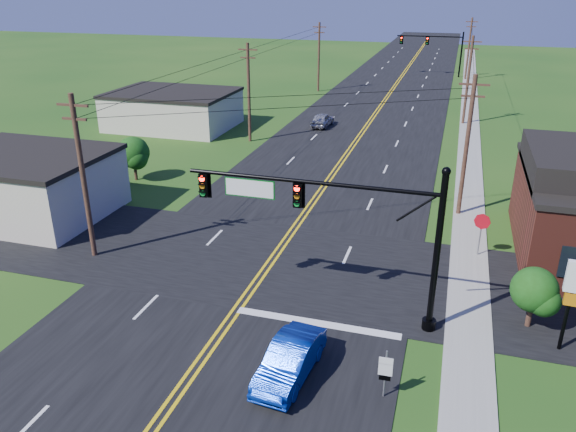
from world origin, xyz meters
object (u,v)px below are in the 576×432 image
(signal_mast_far, at_px, (433,46))
(route_sign, at_px, (385,371))
(signal_mast_main, at_px, (332,219))
(blue_car, at_px, (290,361))
(stop_sign, at_px, (482,226))

(signal_mast_far, relative_size, route_sign, 5.36)
(signal_mast_main, distance_m, signal_mast_far, 72.00)
(blue_car, bearing_deg, signal_mast_main, 90.17)
(route_sign, bearing_deg, stop_sign, 72.64)
(route_sign, distance_m, stop_sign, 13.46)
(signal_mast_main, xyz_separation_m, signal_mast_far, (0.10, 72.00, -0.20))
(stop_sign, bearing_deg, blue_car, -105.19)
(signal_mast_far, xyz_separation_m, stop_sign, (6.51, -63.94, -2.72))
(blue_car, height_order, route_sign, route_sign)
(blue_car, distance_m, route_sign, 3.67)
(signal_mast_far, bearing_deg, stop_sign, -84.19)
(signal_mast_far, distance_m, route_sign, 77.07)
(signal_mast_main, distance_m, route_sign, 6.86)
(stop_sign, bearing_deg, signal_mast_far, 109.47)
(blue_car, bearing_deg, stop_sign, 66.95)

